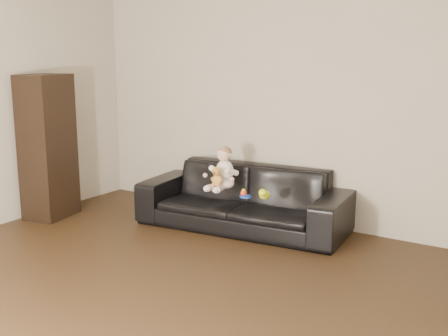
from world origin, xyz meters
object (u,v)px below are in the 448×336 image
Objects in this scene: toy_green at (264,195)px; toy_blue_disc at (245,196)px; toy_rattle at (244,193)px; sofa at (243,198)px; teddy_bear at (217,177)px; baby at (223,171)px; cabinet at (48,147)px.

toy_blue_disc is (-0.19, -0.04, -0.04)m from toy_green.
toy_green is 0.23m from toy_rattle.
sofa is 10.71× the size of teddy_bear.
baby is 3.91× the size of toy_blue_disc.
teddy_bear is (1.85, 0.57, -0.22)m from cabinet.
cabinet is 24.52× the size of toy_rattle.
teddy_bear is 1.61× the size of toy_green.
toy_rattle is (-0.23, -0.01, -0.01)m from toy_green.
toy_blue_disc is (2.20, 0.55, -0.36)m from cabinet.
toy_green is at bearing 3.10° from toy_rattle.
sofa is 0.32m from toy_rattle.
cabinet is at bearing -165.13° from toy_rattle.
toy_blue_disc is at bearing -61.09° from sofa.
cabinet reaches higher than toy_green.
baby is 0.44m from toy_blue_disc.
cabinet is 1.95m from teddy_bear.
sofa is 0.48m from toy_green.
teddy_bear is 0.38m from toy_blue_disc.
cabinet is 2.49m from toy_green.
baby is at bearing 167.65° from toy_green.
toy_rattle is (0.33, -0.13, -0.16)m from baby.
baby reaches higher than sofa.
baby is 6.90× the size of toy_rattle.
cabinet is 13.90× the size of toy_blue_disc.
toy_blue_disc is at bearing -22.60° from teddy_bear.
cabinet is 2.30m from toy_blue_disc.
cabinet is 12.50× the size of toy_green.
baby reaches higher than teddy_bear.
cabinet is at bearing -164.04° from baby.
sofa is 1.38× the size of cabinet.
cabinet is 7.77× the size of teddy_bear.
sofa is at bearing 148.28° from toy_green.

